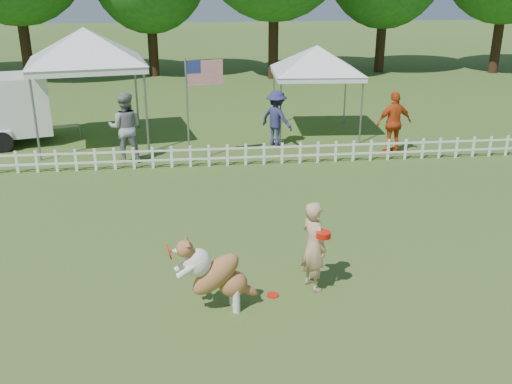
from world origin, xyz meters
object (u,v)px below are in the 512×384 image
(spectator_b, at_px, (276,118))
(spectator_c, at_px, (394,123))
(handler, at_px, (314,246))
(dog, at_px, (217,274))
(frisbee_on_turf, at_px, (273,295))
(flag_pole, at_px, (187,112))
(spectator_a, at_px, (126,127))
(canopy_tent_right, at_px, (315,91))
(canopy_tent_left, at_px, (89,88))

(spectator_b, height_order, spectator_c, spectator_c)
(handler, xyz_separation_m, dog, (-1.59, -0.53, -0.12))
(frisbee_on_turf, bearing_deg, handler, 15.68)
(flag_pole, distance_m, spectator_a, 1.80)
(spectator_b, distance_m, spectator_c, 3.44)
(frisbee_on_turf, xyz_separation_m, canopy_tent_right, (2.79, 9.95, 1.37))
(dog, distance_m, flag_pole, 7.63)
(canopy_tent_left, xyz_separation_m, spectator_a, (1.22, -2.06, -0.73))
(frisbee_on_turf, xyz_separation_m, spectator_a, (-3.00, 7.60, 0.95))
(flag_pole, bearing_deg, dog, -102.30)
(spectator_a, bearing_deg, handler, 119.79)
(spectator_c, bearing_deg, handler, 53.71)
(handler, bearing_deg, spectator_a, 3.75)
(dog, relative_size, canopy_tent_left, 0.38)
(spectator_c, bearing_deg, dog, 46.78)
(dog, bearing_deg, handler, 8.99)
(dog, height_order, frisbee_on_turf, dog)
(flag_pole, bearing_deg, canopy_tent_left, 125.09)
(spectator_b, bearing_deg, spectator_c, -155.16)
(handler, height_order, frisbee_on_turf, handler)
(flag_pole, bearing_deg, handler, -89.57)
(frisbee_on_turf, xyz_separation_m, spectator_c, (4.56, 7.46, 0.89))
(canopy_tent_left, height_order, canopy_tent_right, canopy_tent_left)
(canopy_tent_left, relative_size, spectator_a, 1.76)
(handler, relative_size, canopy_tent_right, 0.55)
(canopy_tent_left, bearing_deg, canopy_tent_right, -7.60)
(dog, distance_m, spectator_a, 8.22)
(handler, xyz_separation_m, spectator_b, (0.66, 8.50, 0.08))
(frisbee_on_turf, distance_m, spectator_c, 8.79)
(flag_pole, bearing_deg, canopy_tent_right, 18.33)
(handler, bearing_deg, canopy_tent_left, 4.67)
(handler, height_order, spectator_c, spectator_c)
(spectator_a, distance_m, spectator_b, 4.48)
(handler, bearing_deg, spectator_b, -27.15)
(canopy_tent_right, bearing_deg, handler, -98.71)
(spectator_c, bearing_deg, flag_pole, -6.01)
(frisbee_on_turf, height_order, spectator_a, spectator_a)
(spectator_b, bearing_deg, spectator_a, 59.77)
(spectator_b, xyz_separation_m, spectator_c, (3.22, -1.22, 0.07))
(handler, xyz_separation_m, canopy_tent_right, (2.10, 9.76, 0.63))
(canopy_tent_left, height_order, spectator_b, canopy_tent_left)
(canopy_tent_right, bearing_deg, canopy_tent_left, -174.18)
(spectator_a, height_order, spectator_b, spectator_a)
(canopy_tent_right, bearing_deg, flag_pole, -142.95)
(flag_pole, xyz_separation_m, spectator_c, (5.86, 0.23, -0.52))
(frisbee_on_turf, height_order, spectator_c, spectator_c)
(dog, xyz_separation_m, canopy_tent_right, (3.69, 10.29, 0.75))
(frisbee_on_turf, height_order, spectator_b, spectator_b)
(handler, xyz_separation_m, frisbee_on_turf, (-0.69, -0.19, -0.75))
(frisbee_on_turf, xyz_separation_m, flag_pole, (-1.30, 7.24, 1.41))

